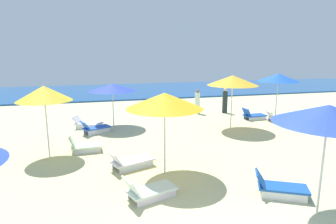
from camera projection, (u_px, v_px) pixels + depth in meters
ocean at (120, 91)px, 27.97m from camera, size 60.00×11.17×0.12m
umbrella_0 at (278, 77)px, 16.61m from camera, size 2.36×2.36×2.60m
lounge_chair_0_0 at (253, 115)px, 16.49m from camera, size 1.33×0.75×0.67m
lounge_chair_0_1 at (278, 118)px, 15.98m from camera, size 1.35×0.65×0.61m
umbrella_1 at (233, 80)px, 14.12m from camera, size 2.49×2.49×2.68m
umbrella_4 at (165, 101)px, 8.75m from camera, size 2.37×2.37×2.61m
lounge_chair_4_0 at (148, 190)px, 7.60m from camera, size 1.51×1.02×0.70m
lounge_chair_4_1 at (130, 161)px, 9.60m from camera, size 1.63×1.12×0.67m
umbrella_5 at (112, 87)px, 14.53m from camera, size 2.43×2.43×2.24m
lounge_chair_5_0 at (87, 124)px, 14.54m from camera, size 1.55×1.14×0.62m
lounge_chair_5_1 at (95, 128)px, 13.66m from camera, size 1.46×1.10×0.67m
umbrella_7 at (328, 114)px, 6.43m from camera, size 2.43×2.43×2.67m
lounge_chair_7_0 at (279, 187)px, 7.73m from camera, size 1.49×1.16×0.65m
umbrella_8 at (44, 93)px, 10.28m from camera, size 1.95×1.95×2.63m
lounge_chair_8_0 at (84, 146)px, 11.14m from camera, size 1.24×0.73×0.68m
beachgoer_0 at (197, 102)px, 17.97m from camera, size 0.40×0.40×1.52m
beachgoer_2 at (225, 101)px, 18.16m from camera, size 0.40×0.40×1.57m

